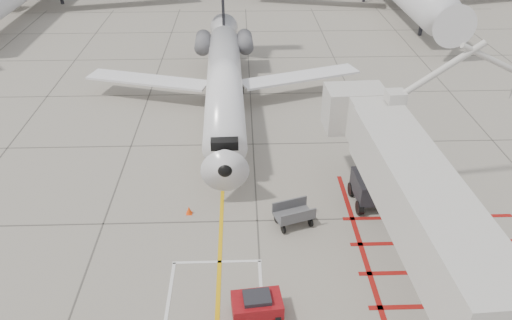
{
  "coord_description": "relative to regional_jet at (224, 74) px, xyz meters",
  "views": [
    {
      "loc": [
        -0.73,
        -16.41,
        16.45
      ],
      "look_at": [
        0.0,
        6.0,
        2.5
      ],
      "focal_mm": 35.0,
      "sensor_mm": 36.0,
      "label": 1
    }
  ],
  "objects": [
    {
      "name": "ground_plane",
      "position": [
        1.88,
        -15.34,
        -3.61
      ],
      "size": [
        260.0,
        260.0,
        0.0
      ],
      "primitive_type": "plane",
      "color": "gray",
      "rests_on": "ground"
    },
    {
      "name": "regional_jet",
      "position": [
        0.0,
        0.0,
        0.0
      ],
      "size": [
        22.51,
        28.07,
        7.22
      ],
      "primitive_type": null,
      "rotation": [
        0.0,
        0.0,
        0.02
      ],
      "color": "white",
      "rests_on": "ground_plane"
    },
    {
      "name": "jet_bridge",
      "position": [
        8.52,
        -15.67,
        -0.01
      ],
      "size": [
        9.47,
        18.44,
        7.21
      ],
      "primitive_type": null,
      "rotation": [
        0.0,
        0.0,
        0.05
      ],
      "color": "beige",
      "rests_on": "ground_plane"
    },
    {
      "name": "pushback_tug",
      "position": [
        1.65,
        -17.56,
        -3.01
      ],
      "size": [
        2.18,
        1.5,
        1.2
      ],
      "primitive_type": null,
      "rotation": [
        0.0,
        0.0,
        0.11
      ],
      "color": "maroon",
      "rests_on": "ground_plane"
    },
    {
      "name": "baggage_cart",
      "position": [
        3.74,
        -11.65,
        -3.0
      ],
      "size": [
        2.22,
        1.77,
        1.22
      ],
      "primitive_type": null,
      "rotation": [
        0.0,
        0.0,
        0.32
      ],
      "color": "#515155",
      "rests_on": "ground_plane"
    },
    {
      "name": "ground_power_unit",
      "position": [
        9.38,
        -9.45,
        -2.71
      ],
      "size": [
        2.48,
        1.73,
        1.8
      ],
      "primitive_type": null,
      "rotation": [
        0.0,
        0.0,
        0.19
      ],
      "color": "silver",
      "rests_on": "ground_plane"
    },
    {
      "name": "cone_nose",
      "position": [
        -1.72,
        -10.61,
        -3.38
      ],
      "size": [
        0.33,
        0.33,
        0.46
      ],
      "primitive_type": "cone",
      "color": "#FF460D",
      "rests_on": "ground_plane"
    },
    {
      "name": "cone_side",
      "position": [
        3.73,
        -10.52,
        -3.33
      ],
      "size": [
        0.41,
        0.41,
        0.57
      ],
      "primitive_type": "cone",
      "color": "#E7550C",
      "rests_on": "ground_plane"
    }
  ]
}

